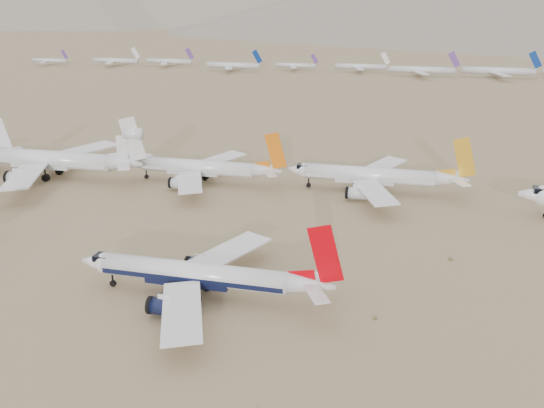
# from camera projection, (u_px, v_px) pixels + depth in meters

# --- Properties ---
(ground) EXTENTS (7000.00, 7000.00, 0.00)m
(ground) POSITION_uv_depth(u_px,v_px,m) (241.00, 307.00, 111.84)
(ground) COLOR #816A4B
(ground) RESTS_ON ground
(main_airliner) EXTENTS (48.71, 47.58, 17.19)m
(main_airliner) POSITION_uv_depth(u_px,v_px,m) (204.00, 275.00, 113.50)
(main_airliner) COLOR white
(main_airliner) RESTS_ON ground
(row2_gold_tail) EXTENTS (50.13, 49.03, 17.85)m
(row2_gold_tail) POSITION_uv_depth(u_px,v_px,m) (377.00, 176.00, 173.43)
(row2_gold_tail) COLOR white
(row2_gold_tail) RESTS_ON ground
(row2_orange_tail) EXTENTS (47.92, 46.88, 17.09)m
(row2_orange_tail) POSITION_uv_depth(u_px,v_px,m) (203.00, 168.00, 182.06)
(row2_orange_tail) COLOR white
(row2_orange_tail) RESTS_ON ground
(row2_white_trijet) EXTENTS (58.82, 57.48, 20.84)m
(row2_white_trijet) POSITION_uv_depth(u_px,v_px,m) (55.00, 159.00, 186.56)
(row2_white_trijet) COLOR white
(row2_white_trijet) RESTS_ON ground
(distant_storage_row) EXTENTS (661.82, 57.70, 15.99)m
(distant_storage_row) POSITION_uv_depth(u_px,v_px,m) (478.00, 71.00, 407.97)
(distant_storage_row) COLOR silver
(distant_storage_row) RESTS_ON ground
(desert_scrub) EXTENTS (233.60, 121.67, 0.63)m
(desert_scrub) POSITION_uv_depth(u_px,v_px,m) (77.00, 355.00, 96.50)
(desert_scrub) COLOR brown
(desert_scrub) RESTS_ON ground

